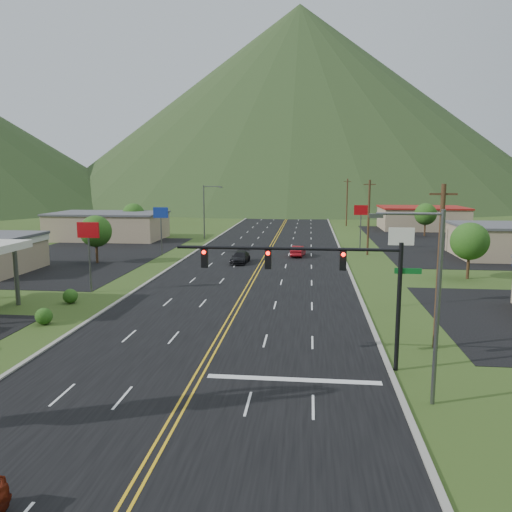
# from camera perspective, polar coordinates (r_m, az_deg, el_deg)

# --- Properties ---
(traffic_signal) EXTENTS (13.10, 0.43, 7.00)m
(traffic_signal) POSITION_cam_1_polar(r_m,az_deg,el_deg) (26.99, 7.72, -1.88)
(traffic_signal) COLOR black
(traffic_signal) RESTS_ON ground
(streetlight_east) EXTENTS (3.28, 0.25, 9.00)m
(streetlight_east) POSITION_cam_1_polar(r_m,az_deg,el_deg) (23.75, 19.39, -4.19)
(streetlight_east) COLOR #59595E
(streetlight_east) RESTS_ON ground
(streetlight_west) EXTENTS (3.28, 0.25, 9.00)m
(streetlight_west) POSITION_cam_1_polar(r_m,az_deg,el_deg) (84.48, -5.76, 5.46)
(streetlight_west) COLOR #59595E
(streetlight_west) RESTS_ON ground
(building_west_far) EXTENTS (18.40, 11.40, 4.50)m
(building_west_far) POSITION_cam_1_polar(r_m,az_deg,el_deg) (87.65, -16.52, 3.34)
(building_west_far) COLOR #9E8A6D
(building_west_far) RESTS_ON ground
(building_east_mid) EXTENTS (14.40, 11.40, 4.30)m
(building_east_mid) POSITION_cam_1_polar(r_m,az_deg,el_deg) (72.92, 27.26, 1.55)
(building_east_mid) COLOR #9E8A6D
(building_east_mid) RESTS_ON ground
(building_east_far) EXTENTS (16.40, 12.40, 4.50)m
(building_east_far) POSITION_cam_1_polar(r_m,az_deg,el_deg) (105.22, 18.42, 4.15)
(building_east_far) COLOR #9E8A6D
(building_east_far) RESTS_ON ground
(pole_sign_west_a) EXTENTS (2.00, 0.18, 6.40)m
(pole_sign_west_a) POSITION_cam_1_polar(r_m,az_deg,el_deg) (47.15, -18.60, 2.05)
(pole_sign_west_a) COLOR #59595E
(pole_sign_west_a) RESTS_ON ground
(pole_sign_west_b) EXTENTS (2.00, 0.18, 6.40)m
(pole_sign_west_b) POSITION_cam_1_polar(r_m,az_deg,el_deg) (67.66, -10.83, 4.35)
(pole_sign_west_b) COLOR #59595E
(pole_sign_west_b) RESTS_ON ground
(pole_sign_east_a) EXTENTS (2.00, 0.18, 6.40)m
(pole_sign_east_a) POSITION_cam_1_polar(r_m,az_deg,el_deg) (41.51, 16.24, 1.27)
(pole_sign_east_a) COLOR #59595E
(pole_sign_east_a) RESTS_ON ground
(pole_sign_east_b) EXTENTS (2.00, 0.18, 6.40)m
(pole_sign_east_b) POSITION_cam_1_polar(r_m,az_deg,el_deg) (73.07, 11.91, 4.65)
(pole_sign_east_b) COLOR #59595E
(pole_sign_east_b) RESTS_ON ground
(tree_west_a) EXTENTS (3.84, 3.84, 5.82)m
(tree_west_a) POSITION_cam_1_polar(r_m,az_deg,el_deg) (63.32, -17.85, 2.70)
(tree_west_a) COLOR #382314
(tree_west_a) RESTS_ON ground
(tree_west_b) EXTENTS (3.84, 3.84, 5.82)m
(tree_west_b) POSITION_cam_1_polar(r_m,az_deg,el_deg) (90.14, -13.82, 4.64)
(tree_west_b) COLOR #382314
(tree_west_b) RESTS_ON ground
(tree_east_a) EXTENTS (3.84, 3.84, 5.82)m
(tree_east_a) POSITION_cam_1_polar(r_m,az_deg,el_deg) (55.36, 23.24, 1.55)
(tree_east_a) COLOR #382314
(tree_east_a) RESTS_ON ground
(tree_east_b) EXTENTS (3.84, 3.84, 5.82)m
(tree_east_b) POSITION_cam_1_polar(r_m,az_deg,el_deg) (92.98, 18.81, 4.55)
(tree_east_b) COLOR #382314
(tree_east_b) RESTS_ON ground
(utility_pole_a) EXTENTS (1.60, 0.28, 10.00)m
(utility_pole_a) POSITION_cam_1_polar(r_m,az_deg,el_deg) (31.93, 20.21, -1.04)
(utility_pole_a) COLOR #382314
(utility_pole_a) RESTS_ON ground
(utility_pole_b) EXTENTS (1.60, 0.28, 10.00)m
(utility_pole_b) POSITION_cam_1_polar(r_m,az_deg,el_deg) (68.16, 12.74, 4.38)
(utility_pole_b) COLOR #382314
(utility_pole_b) RESTS_ON ground
(utility_pole_c) EXTENTS (1.60, 0.28, 10.00)m
(utility_pole_c) POSITION_cam_1_polar(r_m,az_deg,el_deg) (107.92, 10.35, 6.10)
(utility_pole_c) COLOR #382314
(utility_pole_c) RESTS_ON ground
(utility_pole_d) EXTENTS (1.60, 0.28, 10.00)m
(utility_pole_d) POSITION_cam_1_polar(r_m,az_deg,el_deg) (147.81, 9.24, 6.89)
(utility_pole_d) COLOR #382314
(utility_pole_d) RESTS_ON ground
(mountain_n) EXTENTS (220.00, 220.00, 85.00)m
(mountain_n) POSITION_cam_1_polar(r_m,az_deg,el_deg) (234.78, 4.92, 16.88)
(mountain_n) COLOR #1D3518
(mountain_n) RESTS_ON ground
(car_dark_mid) EXTENTS (2.18, 4.76, 1.35)m
(car_dark_mid) POSITION_cam_1_polar(r_m,az_deg,el_deg) (60.55, -1.81, -0.20)
(car_dark_mid) COLOR black
(car_dark_mid) RESTS_ON ground
(car_red_far) EXTENTS (2.00, 4.38, 1.39)m
(car_red_far) POSITION_cam_1_polar(r_m,az_deg,el_deg) (65.93, 4.83, 0.55)
(car_red_far) COLOR maroon
(car_red_far) RESTS_ON ground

